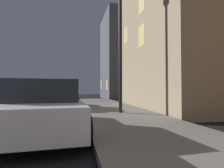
{
  "coord_description": "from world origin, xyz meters",
  "views": [
    {
      "loc": [
        3.63,
        -1.54,
        1.2
      ],
      "look_at": [
        4.25,
        1.4,
        1.28
      ],
      "focal_mm": 28.83,
      "sensor_mm": 36.0,
      "label": 1
    }
  ],
  "objects": [
    {
      "name": "car_white",
      "position": [
        2.85,
        3.54,
        0.7
      ],
      "size": [
        2.29,
        4.31,
        1.43
      ],
      "color": "silver",
      "rests_on": "ground"
    },
    {
      "name": "street_lamp",
      "position": [
        5.64,
        6.25,
        3.96
      ],
      "size": [
        0.44,
        0.44,
        5.8
      ],
      "color": "black",
      "rests_on": "sidewalk"
    },
    {
      "name": "car_blue",
      "position": [
        2.85,
        9.21,
        0.71
      ],
      "size": [
        2.26,
        4.16,
        1.43
      ],
      "color": "navy",
      "rests_on": "ground"
    },
    {
      "name": "building_far",
      "position": [
        11.12,
        21.03,
        5.34
      ],
      "size": [
        7.66,
        7.03,
        10.68
      ],
      "color": "#4C4C56",
      "rests_on": "ground"
    }
  ]
}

